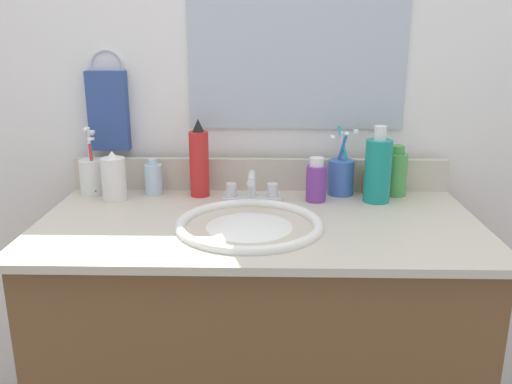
{
  "coord_description": "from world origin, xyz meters",
  "views": [
    {
      "loc": [
        0.02,
        -1.22,
        1.22
      ],
      "look_at": [
        -0.01,
        0.0,
        0.85
      ],
      "focal_mm": 37.88,
      "sensor_mm": 36.0,
      "label": 1
    }
  ],
  "objects_px": {
    "bottle_toner_green": "(396,173)",
    "bottle_oil_amber": "(370,180)",
    "bottle_cream_purple": "(316,181)",
    "bottle_lotion_white": "(114,178)",
    "bottle_spray_red": "(199,162)",
    "cup_white_ceramic": "(92,175)",
    "hand_towel": "(108,111)",
    "bottle_gel_clear": "(153,179)",
    "faucet": "(252,191)",
    "cup_blue_plastic": "(341,176)",
    "bottle_mouthwash_teal": "(378,169)"
  },
  "relations": [
    {
      "from": "bottle_toner_green",
      "to": "bottle_oil_amber",
      "type": "bearing_deg",
      "value": 166.67
    },
    {
      "from": "bottle_cream_purple",
      "to": "bottle_toner_green",
      "type": "relative_size",
      "value": 0.85
    },
    {
      "from": "bottle_oil_amber",
      "to": "bottle_lotion_white",
      "type": "bearing_deg",
      "value": -173.77
    },
    {
      "from": "bottle_oil_amber",
      "to": "bottle_lotion_white",
      "type": "relative_size",
      "value": 0.63
    },
    {
      "from": "bottle_spray_red",
      "to": "cup_white_ceramic",
      "type": "bearing_deg",
      "value": 177.22
    },
    {
      "from": "bottle_lotion_white",
      "to": "bottle_spray_red",
      "type": "bearing_deg",
      "value": 10.41
    },
    {
      "from": "hand_towel",
      "to": "bottle_toner_green",
      "type": "height_order",
      "value": "hand_towel"
    },
    {
      "from": "bottle_oil_amber",
      "to": "hand_towel",
      "type": "bearing_deg",
      "value": 175.98
    },
    {
      "from": "bottle_lotion_white",
      "to": "bottle_toner_green",
      "type": "bearing_deg",
      "value": 4.51
    },
    {
      "from": "bottle_lotion_white",
      "to": "bottle_gel_clear",
      "type": "bearing_deg",
      "value": 28.63
    },
    {
      "from": "bottle_gel_clear",
      "to": "cup_white_ceramic",
      "type": "xyz_separation_m",
      "value": [
        -0.17,
        0.0,
        0.01
      ]
    },
    {
      "from": "faucet",
      "to": "cup_white_ceramic",
      "type": "bearing_deg",
      "value": 171.59
    },
    {
      "from": "bottle_lotion_white",
      "to": "bottle_toner_green",
      "type": "relative_size",
      "value": 0.96
    },
    {
      "from": "cup_blue_plastic",
      "to": "bottle_gel_clear",
      "type": "bearing_deg",
      "value": -178.62
    },
    {
      "from": "hand_towel",
      "to": "bottle_spray_red",
      "type": "xyz_separation_m",
      "value": [
        0.26,
        -0.09,
        -0.12
      ]
    },
    {
      "from": "bottle_spray_red",
      "to": "bottle_gel_clear",
      "type": "bearing_deg",
      "value": 175.34
    },
    {
      "from": "hand_towel",
      "to": "bottle_oil_amber",
      "type": "xyz_separation_m",
      "value": [
        0.73,
        -0.05,
        -0.18
      ]
    },
    {
      "from": "hand_towel",
      "to": "bottle_toner_green",
      "type": "distance_m",
      "value": 0.82
    },
    {
      "from": "bottle_spray_red",
      "to": "bottle_lotion_white",
      "type": "distance_m",
      "value": 0.23
    },
    {
      "from": "bottle_oil_amber",
      "to": "bottle_mouthwash_teal",
      "type": "height_order",
      "value": "bottle_mouthwash_teal"
    },
    {
      "from": "bottle_mouthwash_teal",
      "to": "cup_blue_plastic",
      "type": "xyz_separation_m",
      "value": [
        -0.09,
        0.06,
        -0.03
      ]
    },
    {
      "from": "faucet",
      "to": "bottle_cream_purple",
      "type": "distance_m",
      "value": 0.17
    },
    {
      "from": "bottle_gel_clear",
      "to": "cup_blue_plastic",
      "type": "bearing_deg",
      "value": 1.38
    },
    {
      "from": "bottle_mouthwash_teal",
      "to": "bottle_cream_purple",
      "type": "relative_size",
      "value": 1.71
    },
    {
      "from": "bottle_oil_amber",
      "to": "bottle_mouthwash_teal",
      "type": "xyz_separation_m",
      "value": [
        0.0,
        -0.08,
        0.05
      ]
    },
    {
      "from": "bottle_mouthwash_teal",
      "to": "bottle_cream_purple",
      "type": "distance_m",
      "value": 0.16
    },
    {
      "from": "cup_blue_plastic",
      "to": "cup_white_ceramic",
      "type": "height_order",
      "value": "cup_blue_plastic"
    },
    {
      "from": "hand_towel",
      "to": "cup_white_ceramic",
      "type": "relative_size",
      "value": 1.17
    },
    {
      "from": "bottle_mouthwash_teal",
      "to": "bottle_oil_amber",
      "type": "bearing_deg",
      "value": 93.29
    },
    {
      "from": "faucet",
      "to": "bottle_cream_purple",
      "type": "relative_size",
      "value": 1.36
    },
    {
      "from": "bottle_lotion_white",
      "to": "cup_white_ceramic",
      "type": "distance_m",
      "value": 0.09
    },
    {
      "from": "bottle_oil_amber",
      "to": "bottle_mouthwash_teal",
      "type": "bearing_deg",
      "value": -86.71
    },
    {
      "from": "faucet",
      "to": "bottle_gel_clear",
      "type": "distance_m",
      "value": 0.28
    },
    {
      "from": "cup_white_ceramic",
      "to": "bottle_spray_red",
      "type": "bearing_deg",
      "value": -2.78
    },
    {
      "from": "bottle_spray_red",
      "to": "cup_white_ceramic",
      "type": "xyz_separation_m",
      "value": [
        -0.3,
        0.01,
        -0.04
      ]
    },
    {
      "from": "bottle_oil_amber",
      "to": "bottle_mouthwash_teal",
      "type": "relative_size",
      "value": 0.41
    },
    {
      "from": "hand_towel",
      "to": "cup_white_ceramic",
      "type": "xyz_separation_m",
      "value": [
        -0.04,
        -0.07,
        -0.17
      ]
    },
    {
      "from": "bottle_gel_clear",
      "to": "bottle_oil_amber",
      "type": "xyz_separation_m",
      "value": [
        0.6,
        0.02,
        -0.01
      ]
    },
    {
      "from": "bottle_spray_red",
      "to": "cup_white_ceramic",
      "type": "relative_size",
      "value": 1.13
    },
    {
      "from": "bottle_oil_amber",
      "to": "bottle_toner_green",
      "type": "height_order",
      "value": "bottle_toner_green"
    },
    {
      "from": "bottle_cream_purple",
      "to": "cup_blue_plastic",
      "type": "height_order",
      "value": "cup_blue_plastic"
    },
    {
      "from": "bottle_mouthwash_teal",
      "to": "bottle_toner_green",
      "type": "bearing_deg",
      "value": 43.7
    },
    {
      "from": "bottle_oil_amber",
      "to": "bottle_gel_clear",
      "type": "bearing_deg",
      "value": -177.7
    },
    {
      "from": "faucet",
      "to": "cup_blue_plastic",
      "type": "distance_m",
      "value": 0.26
    },
    {
      "from": "faucet",
      "to": "bottle_lotion_white",
      "type": "distance_m",
      "value": 0.37
    },
    {
      "from": "faucet",
      "to": "cup_white_ceramic",
      "type": "distance_m",
      "value": 0.45
    },
    {
      "from": "cup_white_ceramic",
      "to": "bottle_mouthwash_teal",
      "type": "bearing_deg",
      "value": -4.1
    },
    {
      "from": "bottle_mouthwash_teal",
      "to": "cup_white_ceramic",
      "type": "xyz_separation_m",
      "value": [
        -0.77,
        0.06,
        -0.03
      ]
    },
    {
      "from": "bottle_gel_clear",
      "to": "cup_blue_plastic",
      "type": "distance_m",
      "value": 0.52
    },
    {
      "from": "faucet",
      "to": "bottle_oil_amber",
      "type": "relative_size",
      "value": 1.92
    }
  ]
}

